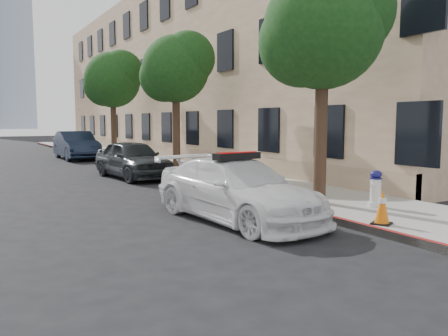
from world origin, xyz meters
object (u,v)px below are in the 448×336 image
parked_car_mid (133,159)px  traffic_cone (382,207)px  parked_car_far (76,145)px  fire_hydrant (375,189)px  police_car (237,189)px

parked_car_mid → traffic_cone: bearing=-87.3°
parked_car_far → fire_hydrant: 18.69m
police_car → fire_hydrant: 3.28m
police_car → parked_car_far: parked_car_far is taller
parked_car_far → traffic_cone: 19.79m
parked_car_mid → parked_car_far: size_ratio=0.88×
parked_car_far → traffic_cone: bearing=-86.6°
parked_car_mid → police_car: bearing=-98.2°
traffic_cone → fire_hydrant: bearing=43.4°
fire_hydrant → traffic_cone: (-1.30, -1.23, -0.08)m
parked_car_mid → fire_hydrant: 9.34m
police_car → traffic_cone: (1.80, -2.32, -0.18)m
parked_car_mid → parked_car_far: bearing=84.6°
fire_hydrant → parked_car_far: bearing=89.9°
police_car → fire_hydrant: size_ratio=5.55×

